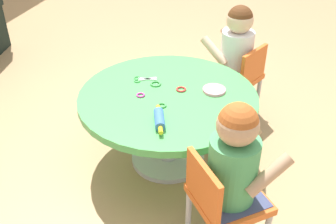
{
  "coord_description": "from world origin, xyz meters",
  "views": [
    {
      "loc": [
        -1.8,
        -0.49,
        1.59
      ],
      "look_at": [
        0.0,
        0.0,
        0.35
      ],
      "focal_mm": 42.43,
      "sensor_mm": 36.0,
      "label": 1
    }
  ],
  "objects_px": {
    "child_chair_left": "(222,200)",
    "seated_child_left": "(235,158)",
    "child_chair_right": "(238,77)",
    "seated_child_right": "(237,44)",
    "rolling_pin": "(159,119)",
    "craft_scissors": "(142,79)",
    "craft_table": "(168,109)"
  },
  "relations": [
    {
      "from": "child_chair_left",
      "to": "seated_child_left",
      "type": "relative_size",
      "value": 1.05
    },
    {
      "from": "child_chair_right",
      "to": "seated_child_right",
      "type": "bearing_deg",
      "value": 63.7
    },
    {
      "from": "rolling_pin",
      "to": "child_chair_left",
      "type": "bearing_deg",
      "value": -126.87
    },
    {
      "from": "seated_child_left",
      "to": "rolling_pin",
      "type": "distance_m",
      "value": 0.47
    },
    {
      "from": "craft_scissors",
      "to": "craft_table",
      "type": "bearing_deg",
      "value": -122.28
    },
    {
      "from": "rolling_pin",
      "to": "craft_scissors",
      "type": "xyz_separation_m",
      "value": [
        0.4,
        0.22,
        -0.02
      ]
    },
    {
      "from": "child_chair_left",
      "to": "seated_child_right",
      "type": "relative_size",
      "value": 1.05
    },
    {
      "from": "child_chair_left",
      "to": "rolling_pin",
      "type": "xyz_separation_m",
      "value": [
        0.27,
        0.36,
        0.18
      ]
    },
    {
      "from": "rolling_pin",
      "to": "craft_scissors",
      "type": "distance_m",
      "value": 0.45
    },
    {
      "from": "craft_scissors",
      "to": "child_chair_left",
      "type": "bearing_deg",
      "value": -138.72
    },
    {
      "from": "child_chair_left",
      "to": "rolling_pin",
      "type": "distance_m",
      "value": 0.49
    },
    {
      "from": "rolling_pin",
      "to": "seated_child_left",
      "type": "bearing_deg",
      "value": -122.12
    },
    {
      "from": "seated_child_right",
      "to": "craft_scissors",
      "type": "bearing_deg",
      "value": 135.0
    },
    {
      "from": "craft_table",
      "to": "seated_child_left",
      "type": "xyz_separation_m",
      "value": [
        -0.52,
        -0.43,
        0.17
      ]
    },
    {
      "from": "child_chair_left",
      "to": "rolling_pin",
      "type": "height_order",
      "value": "child_chair_left"
    },
    {
      "from": "craft_table",
      "to": "seated_child_left",
      "type": "height_order",
      "value": "seated_child_left"
    },
    {
      "from": "craft_table",
      "to": "rolling_pin",
      "type": "xyz_separation_m",
      "value": [
        -0.27,
        -0.03,
        0.12
      ]
    },
    {
      "from": "craft_table",
      "to": "child_chair_right",
      "type": "distance_m",
      "value": 0.68
    },
    {
      "from": "child_chair_left",
      "to": "rolling_pin",
      "type": "relative_size",
      "value": 2.4
    },
    {
      "from": "craft_table",
      "to": "child_chair_left",
      "type": "bearing_deg",
      "value": -144.18
    },
    {
      "from": "child_chair_left",
      "to": "craft_table",
      "type": "bearing_deg",
      "value": 35.82
    },
    {
      "from": "craft_table",
      "to": "craft_scissors",
      "type": "distance_m",
      "value": 0.25
    },
    {
      "from": "seated_child_left",
      "to": "child_chair_right",
      "type": "height_order",
      "value": "seated_child_left"
    },
    {
      "from": "child_chair_right",
      "to": "seated_child_right",
      "type": "distance_m",
      "value": 0.23
    },
    {
      "from": "child_chair_left",
      "to": "craft_scissors",
      "type": "distance_m",
      "value": 0.9
    },
    {
      "from": "child_chair_right",
      "to": "child_chair_left",
      "type": "bearing_deg",
      "value": -176.71
    },
    {
      "from": "craft_scissors",
      "to": "child_chair_right",
      "type": "bearing_deg",
      "value": -48.09
    },
    {
      "from": "seated_child_right",
      "to": "rolling_pin",
      "type": "bearing_deg",
      "value": 163.39
    },
    {
      "from": "seated_child_left",
      "to": "rolling_pin",
      "type": "bearing_deg",
      "value": 57.88
    },
    {
      "from": "craft_table",
      "to": "seated_child_right",
      "type": "relative_size",
      "value": 1.94
    },
    {
      "from": "craft_scissors",
      "to": "seated_child_left",
      "type": "bearing_deg",
      "value": -136.16
    },
    {
      "from": "child_chair_right",
      "to": "rolling_pin",
      "type": "relative_size",
      "value": 2.4
    }
  ]
}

